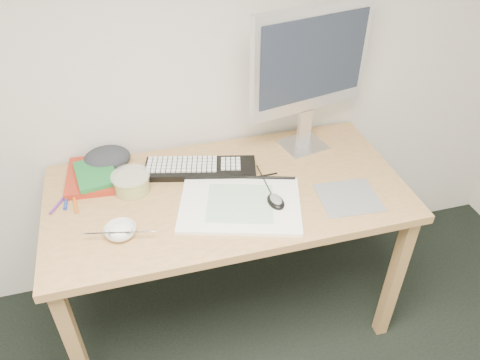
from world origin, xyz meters
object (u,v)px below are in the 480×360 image
at_px(sketchpad, 240,204).
at_px(monitor, 311,64).
at_px(keyboard, 200,169).
at_px(rice_bowl, 121,232).
at_px(desk, 228,206).

height_order(sketchpad, monitor, monitor).
bearing_deg(sketchpad, keyboard, 128.69).
distance_m(keyboard, rice_bowl, 0.45).
bearing_deg(desk, sketchpad, -77.08).
relative_size(keyboard, monitor, 0.74).
distance_m(keyboard, monitor, 0.61).
relative_size(desk, keyboard, 3.08).
bearing_deg(desk, rice_bowl, -160.56).
height_order(keyboard, monitor, monitor).
distance_m(sketchpad, monitor, 0.62).
distance_m(desk, keyboard, 0.19).
bearing_deg(desk, keyboard, 117.52).
height_order(sketchpad, rice_bowl, rice_bowl).
height_order(desk, sketchpad, sketchpad).
distance_m(sketchpad, rice_bowl, 0.45).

